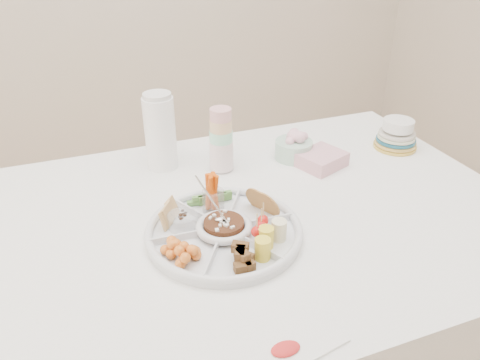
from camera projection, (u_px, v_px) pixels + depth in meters
name	position (u px, v px, depth m)	size (l,w,h in m)	color
dining_table	(242.00, 317.00, 1.43)	(1.52, 1.02, 0.76)	white
party_tray	(224.00, 229.00, 1.15)	(0.38, 0.38, 0.04)	silver
bean_dip	(224.00, 227.00, 1.14)	(0.10, 0.10, 0.04)	#512D0F
tortillas	(258.00, 201.00, 1.22)	(0.10, 0.10, 0.06)	olive
carrot_cucumber	(210.00, 189.00, 1.23)	(0.11, 0.11, 0.10)	#D74D09
pita_raisins	(173.00, 216.00, 1.16)	(0.10, 0.10, 0.06)	#E6C289
cherries	(184.00, 249.00, 1.06)	(0.11, 0.11, 0.04)	gold
granola_chunks	(240.00, 257.00, 1.03)	(0.10, 0.10, 0.04)	#523914
banana_tomato	(277.00, 223.00, 1.11)	(0.12, 0.12, 0.10)	#CEC86A
cup_stack	(221.00, 140.00, 1.41)	(0.07, 0.07, 0.20)	#E1F6D0
thermos	(160.00, 131.00, 1.42)	(0.09, 0.09, 0.25)	white
flower_bowl	(294.00, 145.00, 1.51)	(0.12, 0.12, 0.09)	#AECCBF
napkin_stack	(321.00, 159.00, 1.47)	(0.14, 0.12, 0.05)	#D99AA7
plate_stack	(397.00, 135.00, 1.58)	(0.14, 0.14, 0.09)	#FBBE58
placemat	(270.00, 356.00, 0.84)	(0.30, 0.10, 0.01)	white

